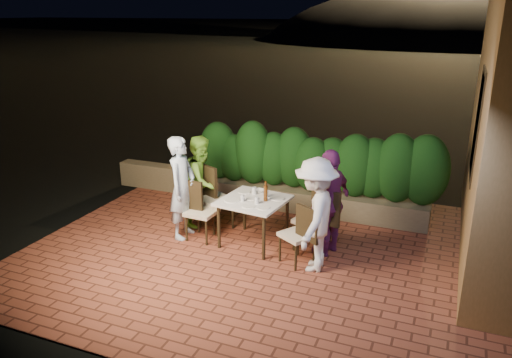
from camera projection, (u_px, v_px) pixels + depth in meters
The scene contains 30 objects.
ground at pixel (253, 265), 7.30m from camera, with size 400.00×400.00×0.00m, color black.
terrace_floor at pixel (265, 254), 7.76m from camera, with size 7.00×6.00×0.15m, color brown.
window_pane at pixel (480, 125), 6.96m from camera, with size 0.08×1.00×1.40m, color black.
window_frame at pixel (479, 125), 6.96m from camera, with size 0.06×1.15×1.55m, color black.
planter at pixel (310, 200), 9.18m from camera, with size 4.20×0.55×0.40m, color brown.
hedge at pixel (312, 161), 8.93m from camera, with size 4.00×0.70×1.10m, color #11370F, non-canonical shape.
parapet at pixel (169, 178), 10.23m from camera, with size 2.20×0.30×0.50m, color brown.
hill at pixel (457, 75), 60.51m from camera, with size 52.00×40.00×22.00m, color black.
dining_table at pixel (254, 222), 7.81m from camera, with size 0.95×0.95×0.75m, color white, non-canonical shape.
plate_nw at pixel (232, 200), 7.63m from camera, with size 0.23×0.23×0.01m, color white.
plate_sw at pixel (244, 192), 7.99m from camera, with size 0.19×0.19×0.01m, color white.
plate_ne at pixel (263, 207), 7.36m from camera, with size 0.20×0.20×0.01m, color white.
plate_se at pixel (277, 198), 7.72m from camera, with size 0.23×0.23×0.01m, color white.
plate_centre at pixel (252, 198), 7.72m from camera, with size 0.21×0.21×0.01m, color white.
plate_front at pixel (248, 206), 7.41m from camera, with size 0.19×0.19×0.01m, color white.
glass_nw at pixel (242, 198), 7.60m from camera, with size 0.06×0.06×0.10m, color silver.
glass_sw at pixel (254, 191), 7.88m from camera, with size 0.07×0.07×0.12m, color silver.
glass_ne at pixel (257, 200), 7.50m from camera, with size 0.06×0.06×0.11m, color silver.
glass_se at pixel (267, 194), 7.77m from camera, with size 0.06×0.06×0.11m, color silver.
beer_bottle at pixel (266, 191), 7.58m from camera, with size 0.06×0.06×0.32m, color #522A0D, non-canonical shape.
bowl at pixel (260, 191), 7.99m from camera, with size 0.17×0.17×0.04m, color white.
chair_left_front at pixel (202, 211), 7.95m from camera, with size 0.45×0.45×0.97m, color black, non-canonical shape.
chair_left_back at pixel (216, 199), 8.34m from camera, with size 0.49×0.49×1.06m, color black, non-canonical shape.
chair_right_front at pixel (297, 234), 7.18m from camera, with size 0.43×0.43×0.93m, color black, non-canonical shape.
chair_right_back at pixel (313, 219), 7.57m from camera, with size 0.48×0.48×1.03m, color black, non-canonical shape.
diner_blue at pixel (182, 188), 7.94m from camera, with size 0.61×0.40×1.67m, color silver.
diner_green at pixel (202, 181), 8.46m from camera, with size 0.75×0.59×1.55m, color #94E146.
diner_white at pixel (315, 215), 6.92m from camera, with size 1.06×0.61×1.64m, color white.
diner_purple at pixel (330, 202), 7.40m from camera, with size 0.95×0.40×1.63m, color #692360.
parapet_lamp at pixel (184, 165), 10.00m from camera, with size 0.10×0.10×0.14m, color orange.
Camera 1 is at (2.50, -6.01, 3.52)m, focal length 35.00 mm.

